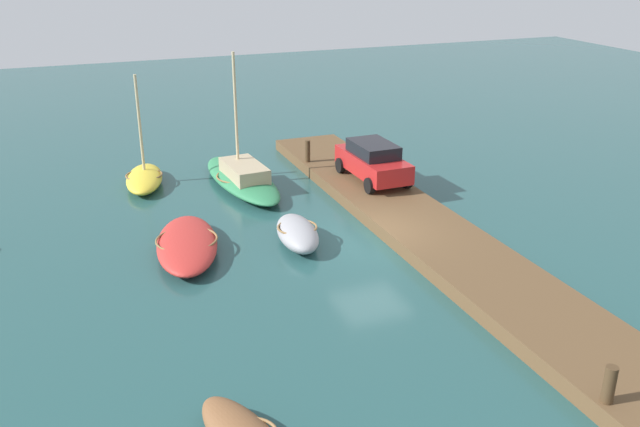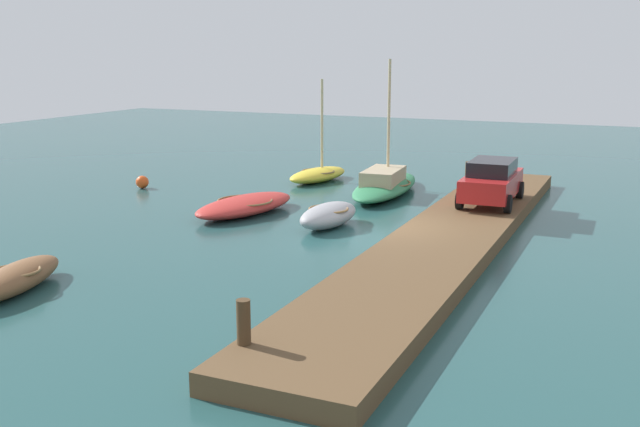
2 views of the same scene
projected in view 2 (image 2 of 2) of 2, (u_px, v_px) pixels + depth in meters
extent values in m
plane|color=#234C4C|center=(390.00, 239.00, 23.77)|extent=(84.00, 84.00, 0.00)
cube|color=brown|center=(449.00, 238.00, 22.94)|extent=(23.98, 3.13, 0.47)
ellipsoid|color=#B72D28|center=(245.00, 205.00, 27.41)|extent=(5.17, 2.88, 0.65)
torus|color=olive|center=(245.00, 200.00, 27.37)|extent=(2.42, 2.42, 0.07)
ellipsoid|color=#2D7A4C|center=(385.00, 186.00, 31.22)|extent=(7.02, 2.63, 0.63)
torus|color=olive|center=(385.00, 182.00, 31.19)|extent=(2.32, 2.32, 0.07)
cube|color=tan|center=(383.00, 176.00, 30.77)|extent=(2.77, 1.56, 0.61)
cylinder|color=#C6B284|center=(389.00, 121.00, 30.97)|extent=(0.12, 0.12, 5.11)
ellipsoid|color=brown|center=(16.00, 278.00, 18.57)|extent=(3.76, 1.99, 0.69)
torus|color=olive|center=(16.00, 271.00, 18.53)|extent=(1.49, 1.49, 0.07)
ellipsoid|color=#939399|center=(329.00, 215.00, 25.33)|extent=(3.20, 1.68, 0.82)
torus|color=olive|center=(329.00, 209.00, 25.28)|extent=(1.55, 1.55, 0.07)
ellipsoid|color=gold|center=(318.00, 175.00, 34.17)|extent=(4.07, 2.21, 0.62)
torus|color=olive|center=(318.00, 171.00, 34.14)|extent=(1.83, 1.83, 0.07)
cylinder|color=#C6B284|center=(322.00, 125.00, 33.93)|extent=(0.12, 0.12, 4.19)
cylinder|color=#47331E|center=(244.00, 322.00, 13.97)|extent=(0.27, 0.27, 0.89)
cylinder|color=#47331E|center=(468.00, 174.00, 30.51)|extent=(0.23, 0.23, 0.99)
cube|color=#B21E1E|center=(492.00, 185.00, 26.83)|extent=(4.06, 1.74, 0.76)
cube|color=black|center=(492.00, 167.00, 26.69)|extent=(2.28, 1.51, 0.53)
cylinder|color=black|center=(476.00, 187.00, 28.50)|extent=(0.64, 0.23, 0.64)
cylinder|color=black|center=(520.00, 190.00, 27.86)|extent=(0.64, 0.23, 0.64)
cylinder|color=black|center=(460.00, 200.00, 25.97)|extent=(0.64, 0.23, 0.64)
cylinder|color=black|center=(508.00, 204.00, 25.33)|extent=(0.64, 0.23, 0.64)
sphere|color=#E54C19|center=(142.00, 182.00, 32.47)|extent=(0.56, 0.56, 0.56)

